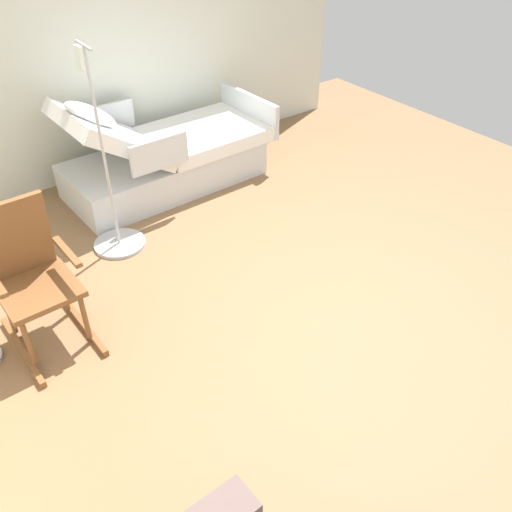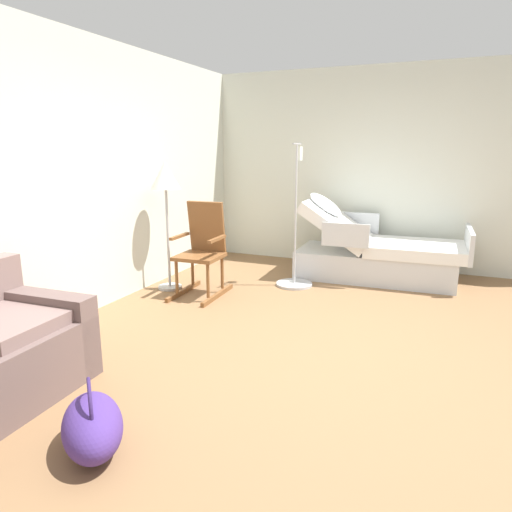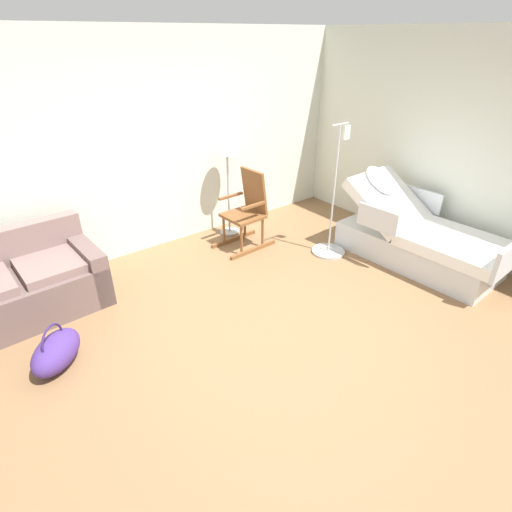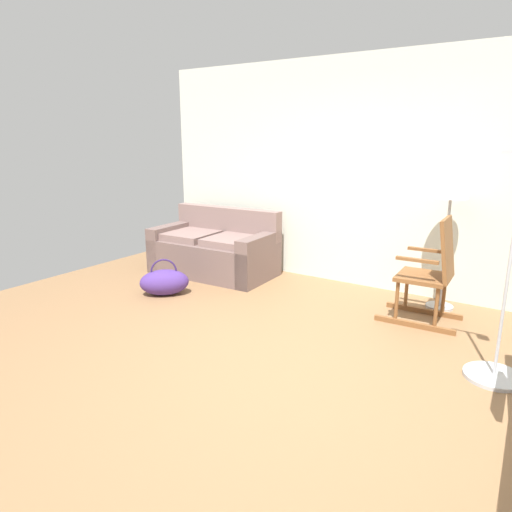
{
  "view_description": "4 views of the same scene",
  "coord_description": "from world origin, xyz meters",
  "px_view_note": "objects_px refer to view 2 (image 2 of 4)",
  "views": [
    {
      "loc": [
        -2.25,
        2.19,
        2.75
      ],
      "look_at": [
        0.02,
        0.53,
        0.65
      ],
      "focal_mm": 38.26,
      "sensor_mm": 36.0,
      "label": 1
    },
    {
      "loc": [
        -3.62,
        -0.8,
        1.63
      ],
      "look_at": [
        -0.24,
        0.62,
        0.77
      ],
      "focal_mm": 32.51,
      "sensor_mm": 36.0,
      "label": 2
    },
    {
      "loc": [
        -2.19,
        -2.32,
        2.6
      ],
      "look_at": [
        -0.09,
        0.35,
        0.73
      ],
      "focal_mm": 28.5,
      "sensor_mm": 36.0,
      "label": 3
    },
    {
      "loc": [
        1.8,
        -2.77,
        1.78
      ],
      "look_at": [
        -0.26,
        0.34,
        0.82
      ],
      "focal_mm": 32.46,
      "sensor_mm": 36.0,
      "label": 4
    }
  ],
  "objects_px": {
    "floor_lamp": "(166,184)",
    "rocking_chair": "(202,250)",
    "iv_pole": "(295,265)",
    "duffel_bag": "(92,426)",
    "hospital_bed": "(376,255)"
  },
  "relations": [
    {
      "from": "floor_lamp",
      "to": "iv_pole",
      "type": "height_order",
      "value": "iv_pole"
    },
    {
      "from": "floor_lamp",
      "to": "hospital_bed",
      "type": "bearing_deg",
      "value": -57.41
    },
    {
      "from": "duffel_bag",
      "to": "hospital_bed",
      "type": "bearing_deg",
      "value": -11.86
    },
    {
      "from": "iv_pole",
      "to": "hospital_bed",
      "type": "bearing_deg",
      "value": -50.76
    },
    {
      "from": "duffel_bag",
      "to": "iv_pole",
      "type": "bearing_deg",
      "value": -0.3
    },
    {
      "from": "rocking_chair",
      "to": "iv_pole",
      "type": "xyz_separation_m",
      "value": [
        0.72,
        -0.87,
        -0.25
      ]
    },
    {
      "from": "rocking_chair",
      "to": "duffel_bag",
      "type": "height_order",
      "value": "rocking_chair"
    },
    {
      "from": "hospital_bed",
      "to": "rocking_chair",
      "type": "distance_m",
      "value": 2.24
    },
    {
      "from": "hospital_bed",
      "to": "duffel_bag",
      "type": "height_order",
      "value": "hospital_bed"
    },
    {
      "from": "hospital_bed",
      "to": "duffel_bag",
      "type": "bearing_deg",
      "value": 168.14
    },
    {
      "from": "hospital_bed",
      "to": "duffel_bag",
      "type": "distance_m",
      "value": 4.25
    },
    {
      "from": "duffel_bag",
      "to": "iv_pole",
      "type": "xyz_separation_m",
      "value": [
        3.46,
        -0.02,
        0.1
      ]
    },
    {
      "from": "floor_lamp",
      "to": "duffel_bag",
      "type": "distance_m",
      "value": 3.24
    },
    {
      "from": "floor_lamp",
      "to": "rocking_chair",
      "type": "bearing_deg",
      "value": -92.26
    },
    {
      "from": "hospital_bed",
      "to": "iv_pole",
      "type": "distance_m",
      "value": 1.1
    }
  ]
}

